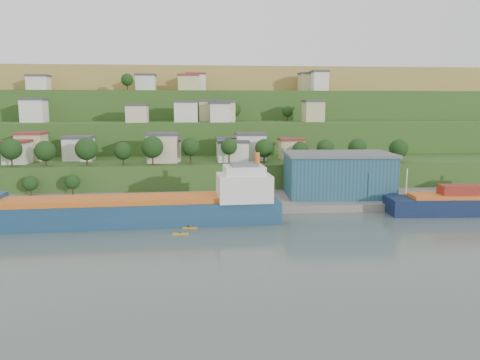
{
  "coord_description": "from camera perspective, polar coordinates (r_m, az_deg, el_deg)",
  "views": [
    {
      "loc": [
        2.28,
        -104.54,
        28.3
      ],
      "look_at": [
        13.4,
        15.0,
        9.28
      ],
      "focal_mm": 35.0,
      "sensor_mm": 36.0,
      "label": 1
    }
  ],
  "objects": [
    {
      "name": "kayak_orange",
      "position": [
        110.49,
        -6.1,
        -5.75
      ],
      "size": [
        3.49,
        1.09,
        0.86
      ],
      "rotation": [
        0.0,
        0.0,
        -0.14
      ],
      "color": "orange",
      "rests_on": "ground"
    },
    {
      "name": "kayak_yellow",
      "position": [
        105.64,
        -7.26,
        -6.46
      ],
      "size": [
        3.64,
        0.93,
        0.9
      ],
      "rotation": [
        0.0,
        0.0,
        -0.08
      ],
      "color": "gold",
      "rests_on": "ground"
    },
    {
      "name": "hillside",
      "position": [
        274.7,
        -5.77,
        3.06
      ],
      "size": [
        360.0,
        210.49,
        96.0
      ],
      "color": "#284719",
      "rests_on": "ground"
    },
    {
      "name": "caravan",
      "position": [
        137.12,
        -26.84,
        -2.74
      ],
      "size": [
        6.69,
        3.49,
        2.99
      ],
      "primitive_type": "cube",
      "rotation": [
        0.0,
        0.0,
        0.13
      ],
      "color": "silver",
      "rests_on": "pebble_beach"
    },
    {
      "name": "quay",
      "position": [
        136.68,
        2.25,
        -2.95
      ],
      "size": [
        220.0,
        26.0,
        4.0
      ],
      "primitive_type": "cube",
      "color": "slate",
      "rests_on": "ground"
    },
    {
      "name": "ground",
      "position": [
        108.33,
        -6.37,
        -6.2
      ],
      "size": [
        500.0,
        500.0,
        0.0
      ],
      "primitive_type": "plane",
      "color": "#46554F",
      "rests_on": "ground"
    },
    {
      "name": "warehouse",
      "position": [
        141.1,
        11.85,
        0.72
      ],
      "size": [
        32.06,
        20.78,
        12.8
      ],
      "rotation": [
        0.0,
        0.0,
        -0.06
      ],
      "color": "navy",
      "rests_on": "quay"
    },
    {
      "name": "cargo_ship_near",
      "position": [
        116.35,
        -12.6,
        -3.74
      ],
      "size": [
        75.37,
        15.05,
        19.26
      ],
      "rotation": [
        0.0,
        0.0,
        0.04
      ],
      "color": "navy",
      "rests_on": "ground"
    },
    {
      "name": "dinghy",
      "position": [
        133.12,
        -23.62,
        -3.34
      ],
      "size": [
        4.15,
        2.66,
        0.78
      ],
      "primitive_type": "cube",
      "rotation": [
        0.0,
        0.0,
        -0.34
      ],
      "color": "silver",
      "rests_on": "pebble_beach"
    }
  ]
}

